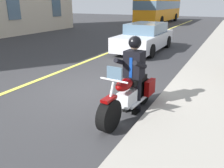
{
  "coord_description": "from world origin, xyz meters",
  "views": [
    {
      "loc": [
        5.11,
        3.43,
        2.4
      ],
      "look_at": [
        1.01,
        1.29,
        0.75
      ],
      "focal_mm": 36.7,
      "sensor_mm": 36.0,
      "label": 1
    }
  ],
  "objects_px": {
    "bus_far": "(160,7)",
    "rider_main": "(134,68)",
    "motorcycle_main": "(129,95)",
    "car_dark": "(145,37)"
  },
  "relations": [
    {
      "from": "rider_main",
      "to": "bus_far",
      "type": "bearing_deg",
      "value": -164.77
    },
    {
      "from": "rider_main",
      "to": "car_dark",
      "type": "relative_size",
      "value": 0.38
    },
    {
      "from": "rider_main",
      "to": "motorcycle_main",
      "type": "bearing_deg",
      "value": -3.03
    },
    {
      "from": "motorcycle_main",
      "to": "rider_main",
      "type": "bearing_deg",
      "value": 176.97
    },
    {
      "from": "motorcycle_main",
      "to": "car_dark",
      "type": "relative_size",
      "value": 0.48
    },
    {
      "from": "bus_far",
      "to": "rider_main",
      "type": "bearing_deg",
      "value": 15.23
    },
    {
      "from": "rider_main",
      "to": "car_dark",
      "type": "bearing_deg",
      "value": -162.33
    },
    {
      "from": "bus_far",
      "to": "car_dark",
      "type": "distance_m",
      "value": 17.86
    },
    {
      "from": "motorcycle_main",
      "to": "car_dark",
      "type": "xyz_separation_m",
      "value": [
        -7.09,
        -2.19,
        0.24
      ]
    },
    {
      "from": "motorcycle_main",
      "to": "rider_main",
      "type": "xyz_separation_m",
      "value": [
        -0.19,
        0.01,
        0.58
      ]
    }
  ]
}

